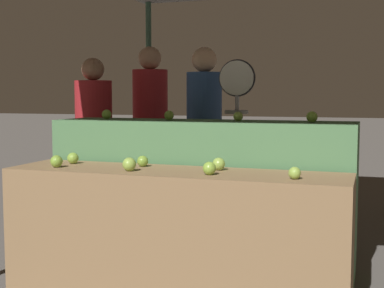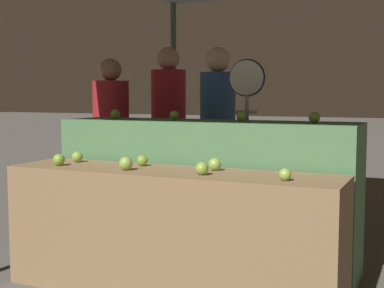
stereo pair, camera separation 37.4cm
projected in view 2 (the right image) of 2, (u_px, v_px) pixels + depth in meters
display_counter_front at (170, 233)px, 3.53m from camera, size 2.26×0.55×0.83m
display_counter_back at (206, 195)px, 4.06m from camera, size 2.26×0.55×1.13m
apple_front_0 at (59, 160)px, 3.73m from camera, size 0.08×0.08×0.08m
apple_front_1 at (126, 163)px, 3.50m from camera, size 0.09×0.09×0.09m
apple_front_2 at (202, 168)px, 3.29m from camera, size 0.08×0.08×0.08m
apple_front_3 at (285, 174)px, 3.07m from camera, size 0.07×0.07×0.07m
apple_front_4 at (77, 157)px, 3.92m from camera, size 0.08×0.08×0.08m
apple_front_5 at (142, 161)px, 3.71m from camera, size 0.08×0.08×0.08m
apple_front_6 at (215, 164)px, 3.48m from camera, size 0.08×0.08×0.08m
apple_back_0 at (115, 114)px, 4.35m from camera, size 0.08×0.08×0.08m
apple_back_1 at (174, 115)px, 4.12m from camera, size 0.07×0.07×0.07m
apple_back_2 at (241, 117)px, 3.90m from camera, size 0.07×0.07×0.07m
apple_back_3 at (314, 117)px, 3.66m from camera, size 0.08×0.08×0.08m
produce_scale at (247, 110)px, 4.49m from camera, size 0.31×0.20×1.62m
person_vendor_at_scale at (218, 126)px, 4.98m from camera, size 0.37×0.37×1.77m
person_customer_left at (169, 120)px, 5.64m from camera, size 0.37×0.37×1.83m
person_customer_right at (111, 130)px, 5.35m from camera, size 0.46×0.46×1.68m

